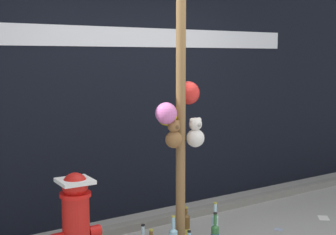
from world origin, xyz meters
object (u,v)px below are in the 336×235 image
at_px(fire_hydrant, 76,225).
at_px(bottle_0, 215,228).
at_px(bottle_5, 186,228).
at_px(memorial_post, 180,77).

height_order(fire_hydrant, bottle_0, fire_hydrant).
bearing_deg(fire_hydrant, bottle_5, 8.59).
height_order(bottle_0, bottle_5, bottle_0).
bearing_deg(bottle_0, bottle_5, 135.04).
bearing_deg(memorial_post, bottle_0, -3.54).
xyz_separation_m(fire_hydrant, bottle_5, (1.19, 0.18, -0.32)).
bearing_deg(memorial_post, bottle_5, 41.29).
distance_m(memorial_post, bottle_0, 1.49).
height_order(fire_hydrant, bottle_5, fire_hydrant).
relative_size(memorial_post, bottle_0, 7.05).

